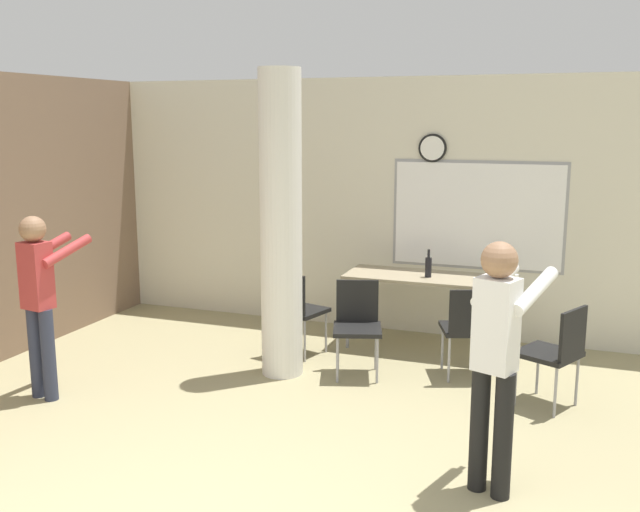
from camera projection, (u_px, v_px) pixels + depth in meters
wall_back at (405, 207)px, 7.86m from camera, size 8.00×0.15×2.80m
support_pillar at (281, 226)px, 6.46m from camera, size 0.38×0.38×2.80m
folding_table at (423, 281)px, 7.33m from camera, size 1.57×0.65×0.77m
bottle_on_table at (428, 267)px, 7.22m from camera, size 0.07×0.07×0.29m
chair_table_left at (297, 307)px, 7.12m from camera, size 0.54×0.54×0.87m
chair_table_right at (468, 325)px, 6.49m from camera, size 0.56×0.56×0.87m
chair_table_front at (357, 321)px, 6.62m from camera, size 0.55×0.55×0.87m
chair_mid_room at (556, 349)px, 5.82m from camera, size 0.59×0.59×0.87m
person_watching_back at (40, 292)px, 5.97m from camera, size 0.42×0.61×1.58m
person_playing_side at (497, 348)px, 4.41m from camera, size 0.51×0.68×1.64m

